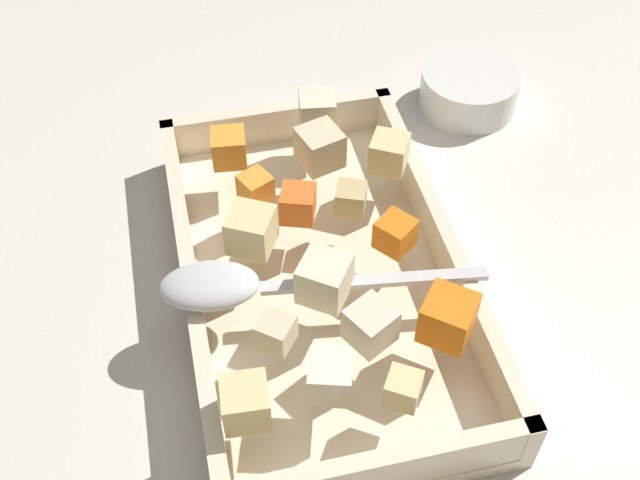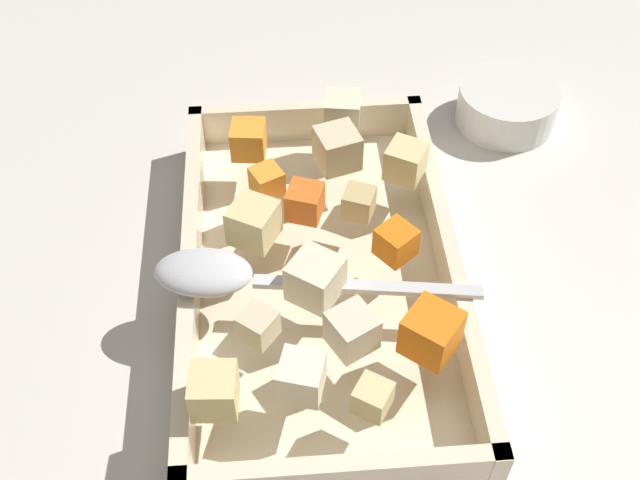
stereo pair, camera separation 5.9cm
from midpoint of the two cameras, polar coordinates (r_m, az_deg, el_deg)
name	(u,v)px [view 2 (the right image)]	position (r m, az deg, el deg)	size (l,w,h in m)	color
ground_plane	(330,290)	(0.64, 3.40, -3.84)	(4.00, 4.00, 0.00)	beige
baking_dish	(320,278)	(0.63, 2.70, -2.98)	(0.37, 0.22, 0.05)	beige
carrot_chunk_corner_nw	(431,333)	(0.54, 11.30, -6.86)	(0.03, 0.03, 0.03)	orange
carrot_chunk_rim_edge	(248,140)	(0.67, -2.74, 7.22)	(0.03, 0.03, 0.03)	orange
carrot_chunk_far_left	(267,181)	(0.64, -1.25, 4.19)	(0.02, 0.02, 0.02)	orange
carrot_chunk_corner_se	(396,242)	(0.59, 8.44, -0.32)	(0.03, 0.03, 0.03)	orange
carrot_chunk_mid_right	(305,202)	(0.62, 1.64, 2.67)	(0.03, 0.03, 0.03)	orange
potato_chunk_near_right	(359,203)	(0.62, 5.59, 2.58)	(0.02, 0.02, 0.02)	tan
potato_chunk_corner_sw	(214,391)	(0.51, -4.45, -11.17)	(0.03, 0.03, 0.03)	#E0CC89
potato_chunk_back_center	(258,326)	(0.54, -1.43, -6.48)	(0.02, 0.02, 0.02)	beige
potato_chunk_far_right	(342,112)	(0.70, 4.11, 9.24)	(0.03, 0.03, 0.03)	beige
potato_chunk_under_handle	(315,279)	(0.56, 2.69, -3.03)	(0.03, 0.03, 0.03)	beige
potato_chunk_near_spoon	(254,223)	(0.60, -2.07, 1.13)	(0.03, 0.03, 0.03)	#E0CC89
potato_chunk_mid_left	(373,398)	(0.52, 7.25, -11.59)	(0.02, 0.02, 0.02)	#E0CC89
potato_chunk_near_left	(337,148)	(0.66, 3.87, 6.60)	(0.03, 0.03, 0.03)	beige
potato_chunk_corner_ne	(406,161)	(0.66, 8.89, 5.60)	(0.03, 0.03, 0.03)	#E0CC89
parsnip_chunk_center	(301,377)	(0.52, 1.96, -10.20)	(0.03, 0.03, 0.03)	silver
parsnip_chunk_heap_top	(352,330)	(0.54, 5.55, -6.80)	(0.03, 0.03, 0.03)	beige
serving_spoon	(222,274)	(0.57, -4.25, -2.67)	(0.06, 0.24, 0.02)	silver
small_prep_bowl	(507,106)	(0.81, 15.62, 9.37)	(0.10, 0.10, 0.04)	silver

